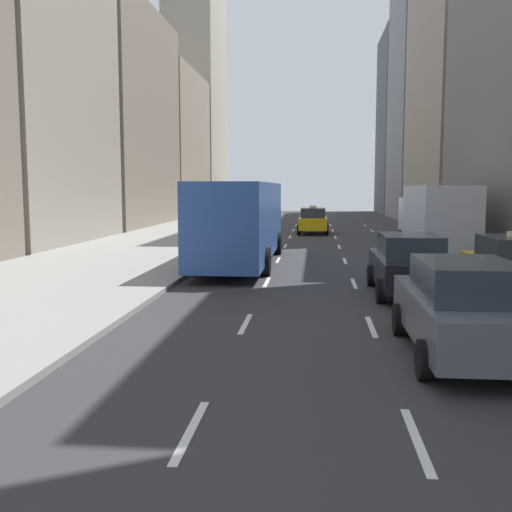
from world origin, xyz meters
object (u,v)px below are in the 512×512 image
Objects in this scene: taxi_second at (313,220)px; sedan_black_near at (463,308)px; taxi_lead at (512,267)px; city_bus at (241,219)px; box_truck at (435,217)px; sedan_silver_behind at (408,264)px.

sedan_black_near is at bearing -84.51° from taxi_second.
taxi_lead is 10.83m from city_bus.
taxi_lead and taxi_second have the same top height.
box_truck is (0.00, 10.94, 0.83)m from taxi_lead.
box_truck reaches higher than sedan_silver_behind.
box_truck is at bearing -65.04° from taxi_second.
city_bus is at bearing -99.84° from taxi_second.
taxi_second reaches higher than sedan_silver_behind.
taxi_lead is at bearing 65.59° from sedan_black_near.
sedan_silver_behind is (0.00, 6.39, -0.01)m from sedan_black_near.
sedan_black_near is 6.39m from sedan_silver_behind.
taxi_lead is 0.96× the size of sedan_silver_behind.
city_bus reaches higher than sedan_black_near.
box_truck is (5.60, -12.03, 0.83)m from taxi_second.
sedan_silver_behind is (-2.80, 0.22, 0.01)m from taxi_lead.
taxi_lead is 10.97m from box_truck.
box_truck is at bearing 90.00° from taxi_lead.
taxi_second is 0.92× the size of sedan_black_near.
taxi_second is 0.38× the size of city_bus.
city_bus is (-8.41, 6.76, 0.91)m from taxi_lead.
box_truck is (2.80, 10.72, 0.82)m from sedan_silver_behind.
taxi_lead is 1.00× the size of taxi_second.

